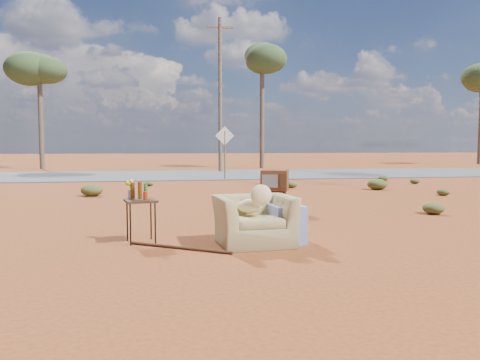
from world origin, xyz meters
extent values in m
plane|color=brown|center=(0.00, 0.00, 0.00)|extent=(140.00, 140.00, 0.00)
cube|color=#565659|center=(0.00, 15.00, 0.02)|extent=(140.00, 7.00, 0.04)
imported|color=#9C8B55|center=(0.25, -0.49, 0.47)|extent=(1.14, 0.79, 0.95)
ellipsoid|color=beige|center=(0.19, -0.44, 0.55)|extent=(0.34, 0.34, 0.20)
ellipsoid|color=beige|center=(0.31, -0.67, 0.73)|extent=(0.30, 0.15, 0.30)
cube|color=navy|center=(0.74, -0.35, 0.28)|extent=(0.51, 0.74, 0.55)
cube|color=black|center=(1.32, 2.63, 0.45)|extent=(0.60, 0.53, 0.03)
cylinder|color=black|center=(1.04, 2.55, 0.23)|extent=(0.03, 0.03, 0.45)
cylinder|color=black|center=(1.47, 2.39, 0.23)|extent=(0.03, 0.03, 0.45)
cylinder|color=black|center=(1.17, 2.88, 0.23)|extent=(0.03, 0.03, 0.45)
cylinder|color=black|center=(1.59, 2.72, 0.23)|extent=(0.03, 0.03, 0.45)
cube|color=brown|center=(1.32, 2.63, 0.68)|extent=(0.67, 0.60, 0.43)
cube|color=slate|center=(1.17, 2.45, 0.68)|extent=(0.32, 0.14, 0.27)
cube|color=#472D19|center=(1.42, 2.35, 0.68)|extent=(0.13, 0.06, 0.31)
cube|color=#392414|center=(-1.37, -0.08, 0.62)|extent=(0.52, 0.52, 0.04)
cylinder|color=black|center=(-1.51, -0.28, 0.31)|extent=(0.02, 0.02, 0.62)
cylinder|color=black|center=(-1.16, -0.22, 0.31)|extent=(0.02, 0.02, 0.62)
cylinder|color=black|center=(-1.57, 0.06, 0.31)|extent=(0.02, 0.02, 0.62)
cylinder|color=black|center=(-1.23, 0.13, 0.31)|extent=(0.02, 0.02, 0.62)
cylinder|color=#4B2B0C|center=(-1.48, -0.05, 0.75)|extent=(0.06, 0.06, 0.23)
cylinder|color=#4B2B0C|center=(-1.37, -0.15, 0.76)|extent=(0.06, 0.06, 0.25)
cylinder|color=#2A622C|center=(-1.30, 0.03, 0.74)|extent=(0.05, 0.05, 0.21)
cylinder|color=#BC320F|center=(-1.30, -0.15, 0.69)|extent=(0.06, 0.06, 0.11)
cylinder|color=silver|center=(-1.52, 0.03, 0.70)|extent=(0.07, 0.07, 0.12)
ellipsoid|color=yellow|center=(-1.52, 0.03, 0.85)|extent=(0.14, 0.14, 0.11)
cylinder|color=#451F12|center=(-0.82, -0.63, 0.02)|extent=(1.36, 0.92, 0.04)
cylinder|color=brown|center=(1.50, 12.00, 1.00)|extent=(0.06, 0.06, 2.00)
cube|color=silver|center=(1.50, 12.00, 1.80)|extent=(0.78, 0.04, 0.78)
cylinder|color=brown|center=(-8.00, 22.00, 3.00)|extent=(0.28, 0.28, 6.00)
ellipsoid|color=#3B4D28|center=(-8.00, 22.00, 5.50)|extent=(3.20, 3.20, 2.20)
cylinder|color=brown|center=(5.00, 21.00, 3.50)|extent=(0.28, 0.28, 7.00)
ellipsoid|color=#3B4D28|center=(5.00, 21.00, 6.50)|extent=(3.20, 3.20, 2.20)
cylinder|color=brown|center=(22.00, 24.00, 3.25)|extent=(0.28, 0.28, 6.50)
cylinder|color=brown|center=(2.00, 17.50, 4.00)|extent=(0.20, 0.20, 8.00)
cube|color=brown|center=(2.00, 17.50, 7.50)|extent=(1.40, 0.10, 0.10)
ellipsoid|color=#4A5223|center=(4.50, 1.80, 0.12)|extent=(0.44, 0.44, 0.24)
ellipsoid|color=#4A5223|center=(-3.00, 6.50, 0.17)|extent=(0.60, 0.60, 0.33)
ellipsoid|color=#4A5223|center=(6.80, 5.00, 0.10)|extent=(0.36, 0.36, 0.20)
ellipsoid|color=#4A5223|center=(3.20, 8.00, 0.11)|extent=(0.40, 0.40, 0.22)
ellipsoid|color=#4A5223|center=(-1.50, 9.50, 0.08)|extent=(0.30, 0.30, 0.17)
camera|label=1|loc=(-1.05, -7.03, 1.44)|focal=35.00mm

